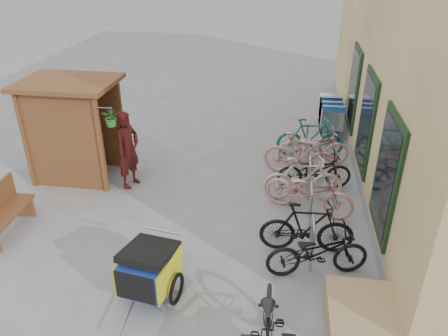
# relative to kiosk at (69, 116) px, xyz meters

# --- Properties ---
(ground) EXTENTS (80.00, 80.00, 0.00)m
(ground) POSITION_rel_kiosk_xyz_m (3.28, -2.47, -1.55)
(ground) COLOR #969698
(kiosk) EXTENTS (2.49, 1.65, 2.40)m
(kiosk) POSITION_rel_kiosk_xyz_m (0.00, 0.00, 0.00)
(kiosk) COLOR brown
(kiosk) RESTS_ON ground
(bike_rack) EXTENTS (0.05, 5.35, 0.86)m
(bike_rack) POSITION_rel_kiosk_xyz_m (5.58, -0.07, -1.04)
(bike_rack) COLOR #A5A8AD
(bike_rack) RESTS_ON ground
(pallet_stack) EXTENTS (1.00, 1.20, 0.40)m
(pallet_stack) POSITION_rel_kiosk_xyz_m (6.28, -3.87, -1.34)
(pallet_stack) COLOR #A58160
(pallet_stack) RESTS_ON ground
(bench) EXTENTS (0.53, 1.53, 0.96)m
(bench) POSITION_rel_kiosk_xyz_m (-0.40, -2.46, -1.06)
(bench) COLOR brown
(bench) RESTS_ON ground
(shopping_carts) EXTENTS (0.63, 1.75, 1.14)m
(shopping_carts) POSITION_rel_kiosk_xyz_m (6.28, 3.72, -0.89)
(shopping_carts) COLOR silver
(shopping_carts) RESTS_ON ground
(child_trailer) EXTENTS (1.06, 1.71, 0.99)m
(child_trailer) POSITION_rel_kiosk_xyz_m (2.97, -3.69, -1.00)
(child_trailer) COLOR navy
(child_trailer) RESTS_ON ground
(cargo_bike) EXTENTS (0.77, 2.01, 1.04)m
(cargo_bike) POSITION_rel_kiosk_xyz_m (4.94, -4.71, -1.03)
(cargo_bike) COLOR black
(cargo_bike) RESTS_ON ground
(person_kiosk) EXTENTS (0.63, 0.78, 1.85)m
(person_kiosk) POSITION_rel_kiosk_xyz_m (1.45, -0.26, -0.63)
(person_kiosk) COLOR maroon
(person_kiosk) RESTS_ON ground
(bike_0) EXTENTS (1.88, 1.03, 0.94)m
(bike_0) POSITION_rel_kiosk_xyz_m (5.66, -2.77, -1.08)
(bike_0) COLOR black
(bike_0) RESTS_ON ground
(bike_1) EXTENTS (1.76, 0.59, 1.04)m
(bike_1) POSITION_rel_kiosk_xyz_m (5.49, -2.16, -1.03)
(bike_1) COLOR black
(bike_1) RESTS_ON ground
(bike_2) EXTENTS (2.03, 1.23, 1.01)m
(bike_2) POSITION_rel_kiosk_xyz_m (5.56, -0.80, -1.05)
(bike_2) COLOR tan
(bike_2) RESTS_ON ground
(bike_3) EXTENTS (1.81, 0.73, 1.06)m
(bike_3) POSITION_rel_kiosk_xyz_m (5.43, -0.35, -1.02)
(bike_3) COLOR silver
(bike_3) RESTS_ON ground
(bike_4) EXTENTS (1.80, 0.89, 0.90)m
(bike_4) POSITION_rel_kiosk_xyz_m (5.71, 0.24, -1.10)
(bike_4) COLOR black
(bike_4) RESTS_ON ground
(bike_5) EXTENTS (1.90, 0.81, 1.11)m
(bike_5) POSITION_rel_kiosk_xyz_m (5.40, 0.83, -1.00)
(bike_5) COLOR tan
(bike_5) RESTS_ON ground
(bike_6) EXTENTS (1.86, 0.78, 0.95)m
(bike_6) POSITION_rel_kiosk_xyz_m (5.73, 1.51, -1.07)
(bike_6) COLOR tan
(bike_6) RESTS_ON ground
(bike_7) EXTENTS (1.83, 0.70, 1.08)m
(bike_7) POSITION_rel_kiosk_xyz_m (5.66, 1.95, -1.01)
(bike_7) COLOR #1B6F65
(bike_7) RESTS_ON ground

